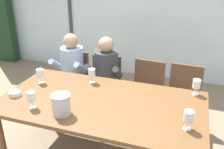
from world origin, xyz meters
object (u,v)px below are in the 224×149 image
object	(u,v)px
dining_table	(101,107)
tasting_bowl	(15,94)
wine_glass_center_pour	(196,85)
wine_glass_by_right_taster	(31,97)
chair_near_curtain	(73,76)
ice_bucket_primary	(61,104)
chair_center	(147,88)
chair_left_of_center	(105,82)
wine_glass_near_bucket	(92,73)
chair_right_of_center	(183,94)
wine_glass_spare_empty	(189,117)
wine_glass_by_left_taster	(40,73)
person_charcoal_jacket	(105,75)
person_pale_blue_shirt	(70,70)

from	to	relation	value
dining_table	tasting_bowl	size ratio (longest dim) A/B	16.58
wine_glass_center_pour	wine_glass_by_right_taster	world-z (taller)	same
chair_near_curtain	ice_bucket_primary	size ratio (longest dim) A/B	4.27
wine_glass_by_right_taster	chair_center	bearing A→B (deg)	56.14
chair_left_of_center	tasting_bowl	world-z (taller)	chair_left_of_center
chair_near_curtain	wine_glass_near_bucket	xyz separation A→B (m)	(0.58, -0.61, 0.38)
ice_bucket_primary	tasting_bowl	bearing A→B (deg)	166.66
dining_table	chair_right_of_center	distance (m)	1.26
chair_center	wine_glass_spare_empty	xyz separation A→B (m)	(0.57, -1.18, 0.38)
wine_glass_near_bucket	wine_glass_spare_empty	xyz separation A→B (m)	(1.12, -0.58, 0.00)
ice_bucket_primary	wine_glass_spare_empty	world-z (taller)	ice_bucket_primary
chair_left_of_center	wine_glass_by_left_taster	world-z (taller)	wine_glass_by_left_taster
chair_right_of_center	wine_glass_spare_empty	distance (m)	1.23
dining_table	chair_center	size ratio (longest dim) A/B	2.39
person_charcoal_jacket	wine_glass_spare_empty	world-z (taller)	person_charcoal_jacket
tasting_bowl	wine_glass_center_pour	size ratio (longest dim) A/B	0.73
dining_table	chair_center	world-z (taller)	chair_center
chair_near_curtain	wine_glass_by_left_taster	distance (m)	0.91
chair_right_of_center	wine_glass_by_left_taster	distance (m)	1.84
tasting_bowl	wine_glass_near_bucket	distance (m)	0.87
ice_bucket_primary	tasting_bowl	xyz separation A→B (m)	(-0.65, 0.15, -0.08)
chair_near_curtain	chair_left_of_center	world-z (taller)	same
chair_left_of_center	chair_near_curtain	bearing A→B (deg)	171.75
chair_left_of_center	wine_glass_spare_empty	xyz separation A→B (m)	(1.18, -1.17, 0.38)
ice_bucket_primary	wine_glass_by_right_taster	size ratio (longest dim) A/B	1.18
wine_glass_by_left_taster	wine_glass_center_pour	world-z (taller)	same
chair_near_curtain	wine_glass_center_pour	distance (m)	1.86
chair_left_of_center	wine_glass_center_pour	distance (m)	1.38
chair_near_curtain	person_pale_blue_shirt	world-z (taller)	person_pale_blue_shirt
tasting_bowl	wine_glass_by_left_taster	xyz separation A→B (m)	(0.08, 0.36, 0.10)
wine_glass_by_left_taster	chair_center	bearing A→B (deg)	35.52
dining_table	chair_left_of_center	size ratio (longest dim) A/B	2.39
chair_center	wine_glass_center_pour	bearing A→B (deg)	-34.85
wine_glass_near_bucket	wine_glass_by_right_taster	bearing A→B (deg)	-114.63
person_pale_blue_shirt	chair_left_of_center	bearing A→B (deg)	14.81
wine_glass_by_right_taster	person_charcoal_jacket	bearing A→B (deg)	74.73
wine_glass_by_left_taster	wine_glass_center_pour	size ratio (longest dim) A/B	1.00
tasting_bowl	wine_glass_by_right_taster	bearing A→B (deg)	-24.46
dining_table	chair_left_of_center	distance (m)	1.03
person_charcoal_jacket	ice_bucket_primary	distance (m)	1.19
chair_near_curtain	wine_glass_spare_empty	bearing A→B (deg)	-37.59
dining_table	ice_bucket_primary	world-z (taller)	ice_bucket_primary
wine_glass_by_right_taster	wine_glass_center_pour	bearing A→B (deg)	28.04
chair_near_curtain	chair_right_of_center	world-z (taller)	same
dining_table	wine_glass_near_bucket	size ratio (longest dim) A/B	12.02
wine_glass_spare_empty	ice_bucket_primary	bearing A→B (deg)	-173.02
dining_table	wine_glass_by_left_taster	size ratio (longest dim) A/B	12.02
person_charcoal_jacket	wine_glass_by_right_taster	xyz separation A→B (m)	(-0.32, -1.17, 0.21)
dining_table	chair_center	bearing A→B (deg)	73.20
chair_near_curtain	chair_right_of_center	distance (m)	1.62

